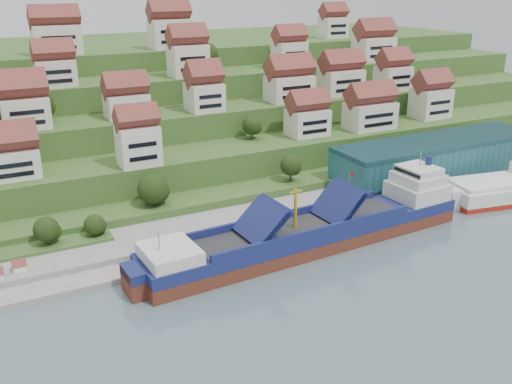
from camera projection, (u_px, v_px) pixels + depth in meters
ground at (305, 246)px, 118.33m from camera, size 300.00×300.00×0.00m
quay at (342, 201)px, 139.00m from camera, size 180.00×14.00×2.20m
hillside at (150, 104)px, 200.72m from camera, size 260.00×128.00×31.00m
hillside_village at (193, 85)px, 159.80m from camera, size 156.22×64.25×29.10m
hillside_trees at (150, 130)px, 142.12m from camera, size 136.54×62.52×31.02m
warehouse at (438, 157)px, 152.25m from camera, size 60.00×15.00×10.00m
flagpole at (349, 186)px, 131.99m from camera, size 1.28×0.16×8.00m
cargo_ship at (318, 231)px, 117.65m from camera, size 72.64×14.94×15.93m
second_ship at (509, 189)px, 142.38m from camera, size 32.82×16.83×9.07m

